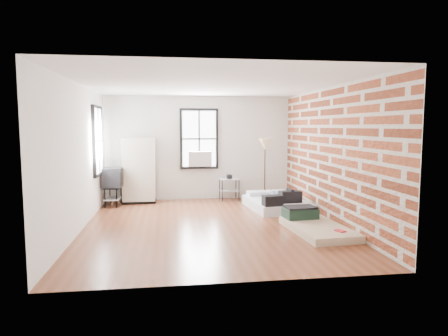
{
  "coord_description": "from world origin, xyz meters",
  "views": [
    {
      "loc": [
        -0.81,
        -7.85,
        1.99
      ],
      "look_at": [
        0.32,
        0.3,
        1.13
      ],
      "focal_mm": 32.0,
      "sensor_mm": 36.0,
      "label": 1
    }
  ],
  "objects": [
    {
      "name": "side_table",
      "position": [
        0.79,
        2.72,
        0.46
      ],
      "size": [
        0.55,
        0.45,
        0.69
      ],
      "rotation": [
        0.0,
        0.0,
        0.07
      ],
      "color": "black",
      "rests_on": "ground"
    },
    {
      "name": "wardrobe",
      "position": [
        -1.59,
        2.65,
        0.84
      ],
      "size": [
        0.86,
        0.5,
        1.69
      ],
      "rotation": [
        0.0,
        0.0,
        -0.01
      ],
      "color": "black",
      "rests_on": "ground"
    },
    {
      "name": "floor_lamp",
      "position": [
        1.74,
        2.57,
        1.43
      ],
      "size": [
        0.36,
        0.36,
        1.67
      ],
      "color": "black",
      "rests_on": "ground"
    },
    {
      "name": "tv_stand",
      "position": [
        -2.21,
        2.33,
        0.68
      ],
      "size": [
        0.52,
        0.7,
        0.96
      ],
      "rotation": [
        0.0,
        0.0,
        -0.07
      ],
      "color": "black",
      "rests_on": "ground"
    },
    {
      "name": "room_shell",
      "position": [
        0.23,
        0.36,
        1.74
      ],
      "size": [
        5.02,
        6.02,
        2.8
      ],
      "color": "silver",
      "rests_on": "ground"
    },
    {
      "name": "mattress_bare",
      "position": [
        1.92,
        -0.67,
        0.11
      ],
      "size": [
        1.05,
        1.81,
        0.38
      ],
      "rotation": [
        0.0,
        0.0,
        0.08
      ],
      "color": "tan",
      "rests_on": "ground"
    },
    {
      "name": "ground",
      "position": [
        0.0,
        0.0,
        0.0
      ],
      "size": [
        6.0,
        6.0,
        0.0
      ],
      "primitive_type": "plane",
      "color": "#5C2E18",
      "rests_on": "ground"
    },
    {
      "name": "mattress_main",
      "position": [
        1.75,
        1.38,
        0.15
      ],
      "size": [
        1.42,
        1.82,
        0.55
      ],
      "rotation": [
        0.0,
        0.0,
        0.1
      ],
      "color": "silver",
      "rests_on": "ground"
    }
  ]
}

